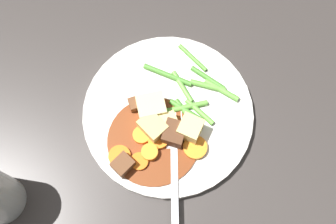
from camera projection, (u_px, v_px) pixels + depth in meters
name	position (u px, v px, depth m)	size (l,w,h in m)	color
ground_plane	(168.00, 115.00, 0.64)	(3.00, 3.00, 0.00)	#383330
dinner_plate	(168.00, 114.00, 0.63)	(0.26, 0.26, 0.02)	white
stew_sauce	(153.00, 141.00, 0.61)	(0.14, 0.14, 0.00)	brown
carrot_slice_0	(150.00, 152.00, 0.60)	(0.02, 0.02, 0.01)	orange
carrot_slice_1	(195.00, 147.00, 0.60)	(0.03, 0.03, 0.01)	orange
carrot_slice_2	(158.00, 138.00, 0.60)	(0.03, 0.03, 0.01)	orange
carrot_slice_3	(120.00, 157.00, 0.60)	(0.03, 0.03, 0.01)	orange
carrot_slice_4	(139.00, 162.00, 0.59)	(0.03, 0.03, 0.01)	orange
carrot_slice_5	(142.00, 135.00, 0.61)	(0.03, 0.03, 0.01)	orange
potato_chunk_0	(190.00, 129.00, 0.60)	(0.03, 0.03, 0.03)	#E5CC7A
potato_chunk_1	(151.00, 107.00, 0.61)	(0.03, 0.04, 0.03)	#EAD68C
potato_chunk_2	(152.00, 126.00, 0.60)	(0.03, 0.04, 0.03)	#DBBC6B
potato_chunk_3	(169.00, 123.00, 0.60)	(0.02, 0.03, 0.03)	#E5CC7A
meat_chunk_0	(123.00, 165.00, 0.59)	(0.03, 0.02, 0.02)	brown
meat_chunk_1	(136.00, 104.00, 0.62)	(0.02, 0.02, 0.02)	brown
meat_chunk_2	(174.00, 134.00, 0.60)	(0.03, 0.03, 0.03)	#56331E
green_bean_0	(186.00, 113.00, 0.62)	(0.01, 0.01, 0.05)	#4C8E33
green_bean_1	(186.00, 111.00, 0.62)	(0.01, 0.01, 0.05)	#4C8E33
green_bean_2	(200.00, 112.00, 0.62)	(0.01, 0.01, 0.05)	#66AD42
green_bean_3	(193.00, 58.00, 0.65)	(0.01, 0.01, 0.06)	#599E38
green_bean_4	(208.00, 86.00, 0.63)	(0.01, 0.01, 0.05)	#66AD42
green_bean_5	(187.00, 107.00, 0.62)	(0.01, 0.01, 0.06)	#66AD42
green_bean_6	(222.00, 90.00, 0.63)	(0.01, 0.01, 0.06)	#66AD42
green_bean_7	(208.00, 78.00, 0.64)	(0.01, 0.01, 0.06)	#4C8E33
green_bean_8	(182.00, 87.00, 0.63)	(0.01, 0.01, 0.06)	#66AD42
green_bean_9	(168.00, 75.00, 0.64)	(0.01, 0.01, 0.08)	#4C8E33
fork	(174.00, 163.00, 0.60)	(0.15, 0.12, 0.00)	silver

